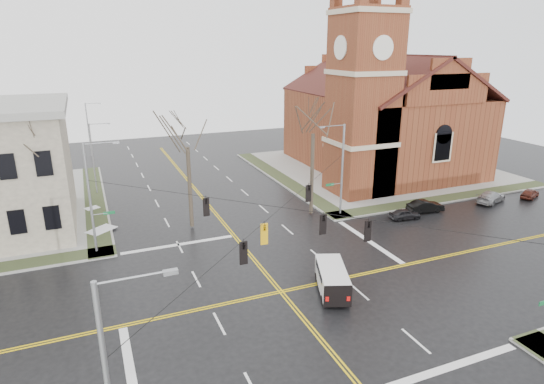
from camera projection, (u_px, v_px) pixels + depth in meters
name	position (u px, v px, depth m)	size (l,w,h in m)	color
ground	(281.00, 292.00, 31.38)	(120.00, 120.00, 0.00)	black
sidewalks	(281.00, 291.00, 31.36)	(80.00, 80.00, 0.17)	gray
road_markings	(281.00, 292.00, 31.38)	(100.00, 100.00, 0.01)	gold
church	(379.00, 108.00, 59.57)	(24.28, 27.48, 27.50)	brown
signal_pole_ne	(341.00, 167.00, 44.08)	(2.75, 0.22, 9.00)	gray
signal_pole_nw	(92.00, 195.00, 35.85)	(2.75, 0.22, 9.00)	gray
span_wires	(281.00, 207.00, 29.47)	(23.02, 23.02, 0.03)	black
traffic_signals	(286.00, 222.00, 29.11)	(8.21, 8.26, 1.30)	black
streetlight_north_a	(94.00, 156.00, 50.75)	(2.30, 0.20, 8.00)	gray
streetlight_north_b	(89.00, 127.00, 68.34)	(2.30, 0.20, 8.00)	gray
cargo_van	(332.00, 277.00, 31.23)	(3.36, 5.02, 1.79)	white
parked_car_a	(405.00, 214.00, 44.31)	(1.24, 3.09, 1.05)	black
parked_car_b	(425.00, 206.00, 46.18)	(1.33, 3.81, 1.25)	black
parked_car_c	(491.00, 197.00, 49.05)	(1.75, 4.30, 1.25)	#9E9EA0
parked_car_d	(530.00, 193.00, 50.53)	(1.28, 3.17, 1.08)	#502017
tree_nw_far	(40.00, 148.00, 35.40)	(4.00, 4.00, 11.86)	#382E23
tree_nw_near	(187.00, 142.00, 39.92)	(4.00, 4.00, 11.26)	#382E23
tree_ne	(313.00, 128.00, 43.14)	(4.00, 4.00, 12.04)	#382E23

